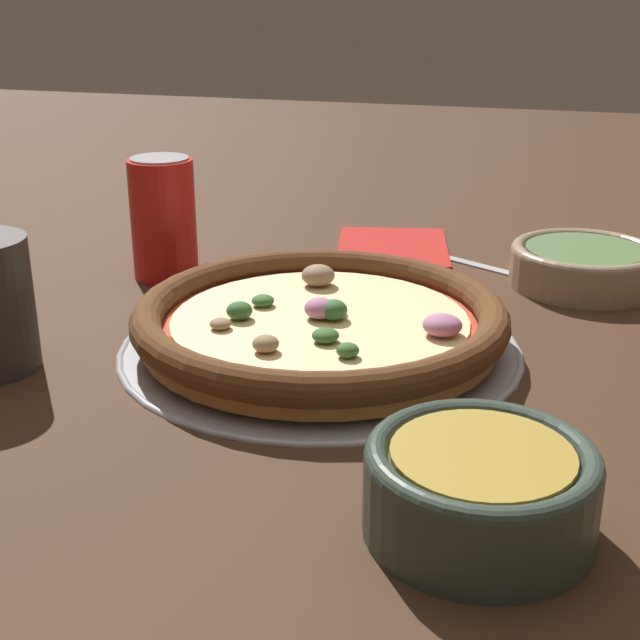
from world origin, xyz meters
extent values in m
plane|color=#3D2616|center=(0.00, 0.00, 0.00)|extent=(3.00, 3.00, 0.00)
cylinder|color=#9E9EA3|center=(0.00, 0.00, 0.00)|extent=(0.33, 0.33, 0.00)
torus|color=#9E9EA3|center=(0.00, 0.00, 0.00)|extent=(0.34, 0.34, 0.01)
cylinder|color=#A86B33|center=(0.00, 0.00, 0.02)|extent=(0.29, 0.29, 0.02)
torus|color=#563319|center=(0.00, 0.00, 0.03)|extent=(0.31, 0.31, 0.03)
cylinder|color=#B7381E|center=(0.00, 0.00, 0.02)|extent=(0.26, 0.26, 0.00)
cylinder|color=beige|center=(0.00, 0.00, 0.03)|extent=(0.25, 0.25, 0.00)
ellipsoid|color=#B26B93|center=(-0.01, -0.10, 0.04)|extent=(0.03, 0.03, 0.02)
ellipsoid|color=#8E7051|center=(-0.08, 0.02, 0.03)|extent=(0.02, 0.02, 0.01)
ellipsoid|color=#33602D|center=(-0.07, -0.04, 0.03)|extent=(0.02, 0.02, 0.01)
ellipsoid|color=#33602D|center=(0.01, 0.06, 0.03)|extent=(0.03, 0.03, 0.01)
ellipsoid|color=#8E7051|center=(0.08, 0.02, 0.04)|extent=(0.04, 0.04, 0.02)
ellipsoid|color=#33602D|center=(0.00, 0.00, 0.03)|extent=(0.03, 0.03, 0.01)
ellipsoid|color=#33602D|center=(0.00, -0.01, 0.04)|extent=(0.03, 0.03, 0.02)
ellipsoid|color=#33602D|center=(-0.02, 0.06, 0.03)|extent=(0.02, 0.02, 0.01)
ellipsoid|color=#B26B93|center=(0.01, -0.01, 0.03)|extent=(0.03, 0.03, 0.01)
ellipsoid|color=#33602D|center=(-0.05, -0.02, 0.03)|extent=(0.03, 0.03, 0.01)
ellipsoid|color=#B26B93|center=(0.00, 0.00, 0.04)|extent=(0.03, 0.03, 0.02)
ellipsoid|color=#8E7051|center=(-0.04, 0.07, 0.03)|extent=(0.02, 0.02, 0.01)
cylinder|color=#334238|center=(-0.23, -0.16, 0.02)|extent=(0.13, 0.13, 0.05)
torus|color=#334238|center=(-0.23, -0.16, 0.05)|extent=(0.13, 0.13, 0.01)
cylinder|color=olive|center=(-0.23, -0.16, 0.05)|extent=(0.10, 0.10, 0.00)
cylinder|color=#9E8466|center=(0.23, -0.21, 0.02)|extent=(0.15, 0.15, 0.04)
torus|color=#9E8466|center=(0.23, -0.21, 0.04)|extent=(0.15, 0.15, 0.01)
cylinder|color=#4C6B3D|center=(0.23, -0.21, 0.04)|extent=(0.12, 0.12, 0.00)
cube|color=#B2231E|center=(0.30, 0.00, 0.00)|extent=(0.18, 0.15, 0.01)
cube|color=#B7B7BC|center=(0.27, -0.09, 0.00)|extent=(0.08, 0.14, 0.00)
cube|color=#B7B7BC|center=(0.32, 0.00, 0.00)|extent=(0.04, 0.05, 0.00)
cylinder|color=red|center=(0.14, 0.21, 0.06)|extent=(0.07, 0.07, 0.12)
cylinder|color=#BCBCC1|center=(0.14, 0.21, 0.12)|extent=(0.06, 0.06, 0.00)
camera|label=1|loc=(-0.66, -0.19, 0.29)|focal=50.00mm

